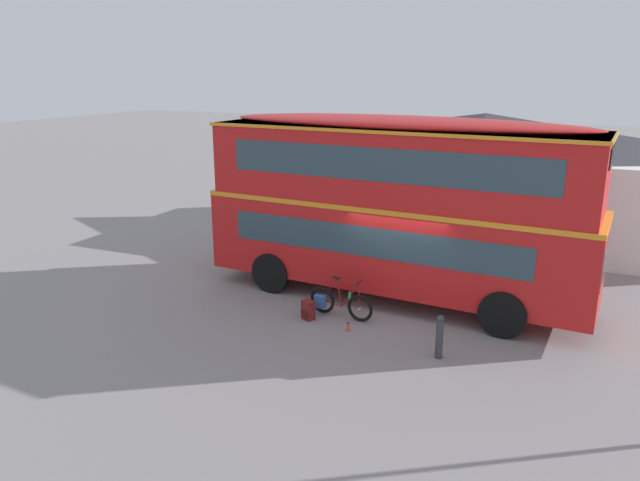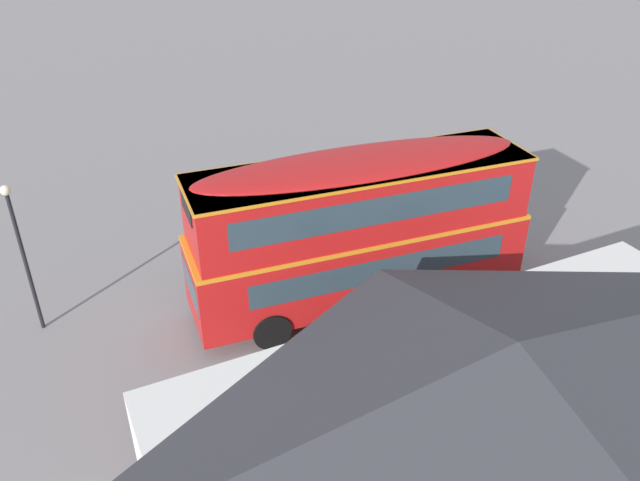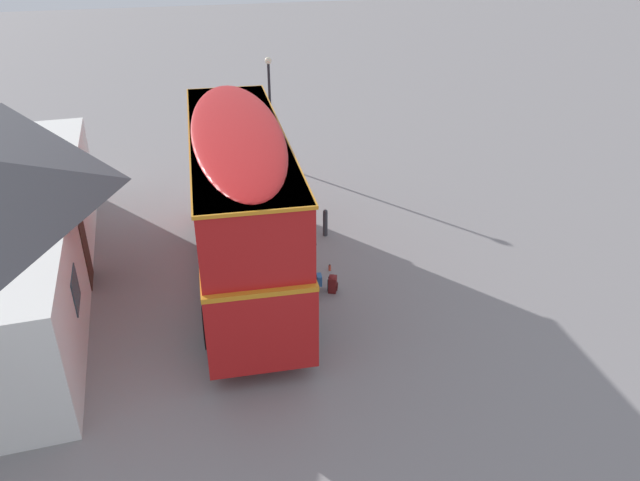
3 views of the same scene
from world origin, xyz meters
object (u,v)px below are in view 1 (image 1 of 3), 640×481
object	(u,v)px
double_decker_bus	(397,201)
kerb_bollard	(439,336)
touring_bicycle	(338,303)
backpack_on_ground	(308,309)
water_bottle_red_squeeze	(348,327)

from	to	relation	value
double_decker_bus	kerb_bollard	size ratio (longest dim) A/B	10.44
kerb_bollard	touring_bicycle	bearing A→B (deg)	158.27
backpack_on_ground	water_bottle_red_squeeze	world-z (taller)	backpack_on_ground
double_decker_bus	water_bottle_red_squeeze	bearing A→B (deg)	-95.56
touring_bicycle	kerb_bollard	world-z (taller)	touring_bicycle
backpack_on_ground	touring_bicycle	bearing A→B (deg)	37.44
backpack_on_ground	water_bottle_red_squeeze	size ratio (longest dim) A/B	2.50
touring_bicycle	backpack_on_ground	distance (m)	0.76
double_decker_bus	touring_bicycle	xyz separation A→B (m)	(-0.79, -1.88, -2.27)
water_bottle_red_squeeze	kerb_bollard	size ratio (longest dim) A/B	0.22
water_bottle_red_squeeze	kerb_bollard	world-z (taller)	kerb_bollard
double_decker_bus	kerb_bollard	distance (m)	4.20
water_bottle_red_squeeze	kerb_bollard	bearing A→B (deg)	-11.08
touring_bicycle	backpack_on_ground	bearing A→B (deg)	-142.56
touring_bicycle	water_bottle_red_squeeze	world-z (taller)	touring_bicycle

